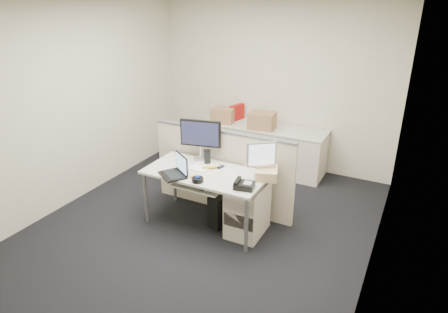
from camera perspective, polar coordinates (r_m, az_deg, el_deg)
The scene contains 28 objects.
floor at distance 5.25m, azimuth -2.48°, elevation -9.49°, with size 4.00×4.50×0.01m, color black.
wall_back at distance 6.64m, azimuth 7.06°, elevation 10.06°, with size 4.00×0.02×2.70m, color beige.
wall_front at distance 3.10m, azimuth -24.05°, elevation -7.35°, with size 4.00×0.02×2.70m, color beige.
wall_left at distance 5.89m, azimuth -20.04°, elevation 7.20°, with size 0.02×4.50×2.70m, color beige.
wall_right at distance 4.11m, azimuth 22.22°, elevation 0.38°, with size 0.02×4.50×2.70m, color beige.
desk at distance 4.93m, azimuth -2.61°, elevation -2.90°, with size 1.50×0.75×0.73m.
keyboard_tray at distance 4.81m, azimuth -3.66°, elevation -4.20°, with size 0.62×0.32×0.02m, color beige.
drawer_pedestal at distance 4.91m, azimuth 3.40°, elevation -7.52°, with size 0.40×0.55×0.65m, color beige.
cubicle_partition at distance 5.33m, azimuth -0.22°, elevation -2.16°, with size 2.00×0.06×1.10m, color beige.
back_counter at distance 6.65m, azimuth 5.68°, elevation 1.19°, with size 2.00×0.60×0.72m, color beige.
monitor_main at distance 5.17m, azimuth -3.33°, elevation 2.38°, with size 0.54×0.21×0.54m, color black.
monitor_small at distance 4.70m, azimuth 5.33°, elevation -0.50°, with size 0.36×0.18×0.44m, color #B7B7BC.
laptop at distance 4.78m, azimuth -7.44°, elevation -1.39°, with size 0.34×0.25×0.25m, color black.
trackball at distance 4.65m, azimuth -3.80°, elevation -3.33°, with size 0.14×0.14×0.05m, color black.
desk_phone at distance 4.49m, azimuth 2.91°, elevation -4.15°, with size 0.22×0.18×0.07m, color black.
paper_stack at distance 5.03m, azimuth -3.22°, elevation -1.42°, with size 0.24×0.30×0.01m, color white.
sticky_pad at distance 4.78m, azimuth -4.21°, elevation -2.83°, with size 0.09×0.09×0.01m, color gold.
travel_mug at distance 5.08m, azimuth -2.40°, elevation -0.13°, with size 0.08×0.08×0.18m, color black.
banana at distance 4.97m, azimuth -2.06°, elevation -1.54°, with size 0.20×0.05×0.04m, color yellow.
cellphone at distance 5.01m, azimuth -0.50°, elevation -1.50°, with size 0.05×0.10×0.01m, color black.
manila_folders at distance 4.76m, azimuth 6.13°, elevation -2.32°, with size 0.25×0.32×0.12m, color tan.
keyboard at distance 4.84m, azimuth -4.06°, elevation -3.74°, with size 0.42×0.15×0.02m, color black.
pc_tower_desk at distance 5.15m, azimuth 0.09°, elevation -7.39°, with size 0.18×0.45×0.42m, color black.
pc_tower_spare_dark at distance 7.09m, azimuth -6.23°, elevation 1.10°, with size 0.16×0.41×0.38m, color black.
pc_tower_spare_silver at distance 7.14m, azimuth -6.89°, elevation 1.23°, with size 0.16×0.41×0.38m, color #B7B7BC.
cardboard_box_left at distance 6.65m, azimuth -0.17°, elevation 5.83°, with size 0.36×0.27×0.27m, color #976445.
cardboard_box_right at distance 6.37m, azimuth 5.45°, elevation 5.05°, with size 0.40×0.31×0.29m, color #976445.
red_binder at distance 6.78m, azimuth 1.82°, elevation 6.23°, with size 0.07×0.31×0.29m, color #9B0F0B.
Camera 1 is at (2.22, -3.84, 2.81)m, focal length 32.00 mm.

